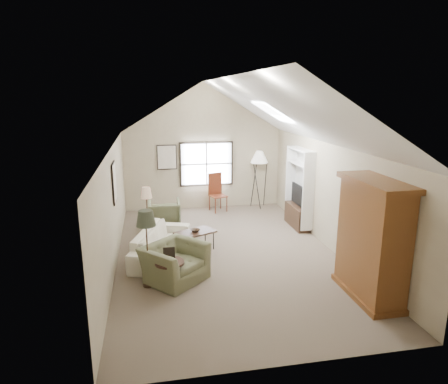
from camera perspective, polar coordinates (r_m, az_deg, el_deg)
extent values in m
cube|color=brown|center=(9.43, 0.46, -8.87)|extent=(5.00, 8.00, 0.01)
cube|color=tan|center=(12.86, -2.98, 3.17)|extent=(5.00, 0.01, 2.50)
cube|color=tan|center=(5.40, 8.92, -12.77)|extent=(5.00, 0.01, 2.50)
cube|color=tan|center=(8.90, -15.55, -2.27)|extent=(0.01, 8.00, 2.50)
cube|color=tan|center=(9.80, 14.97, -0.75)|extent=(0.01, 8.00, 2.50)
cube|color=black|center=(12.80, -2.52, 4.03)|extent=(1.72, 0.08, 1.42)
cube|color=black|center=(9.06, -15.42, 1.29)|extent=(0.68, 0.04, 0.88)
cube|color=black|center=(12.66, -8.17, 4.94)|extent=(0.62, 0.04, 0.78)
cube|color=brown|center=(7.68, 20.40, -6.43)|extent=(0.60, 1.50, 2.20)
cube|color=white|center=(11.18, 10.71, 0.76)|extent=(0.32, 1.30, 2.10)
cube|color=#382316|center=(11.39, 10.42, -3.41)|extent=(0.34, 1.18, 0.60)
cube|color=black|center=(11.23, 10.56, -0.39)|extent=(0.05, 0.90, 0.55)
imported|color=beige|center=(9.29, -8.92, -7.22)|extent=(1.52, 2.40, 0.65)
imported|color=#646546|center=(8.14, -7.07, -10.00)|extent=(1.52, 1.51, 0.74)
imported|color=#555C40|center=(11.15, -8.51, -3.19)|extent=(0.87, 0.89, 0.80)
cube|color=#3B2718|center=(9.59, -4.12, -6.99)|extent=(1.06, 0.85, 0.47)
imported|color=#352715|center=(9.49, -4.14, -5.50)|extent=(0.29, 0.29, 0.05)
cylinder|color=#392017|center=(7.85, -7.75, -11.69)|extent=(0.71, 0.71, 0.56)
cube|color=brown|center=(12.58, -0.85, -0.09)|extent=(0.59, 0.59, 1.20)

